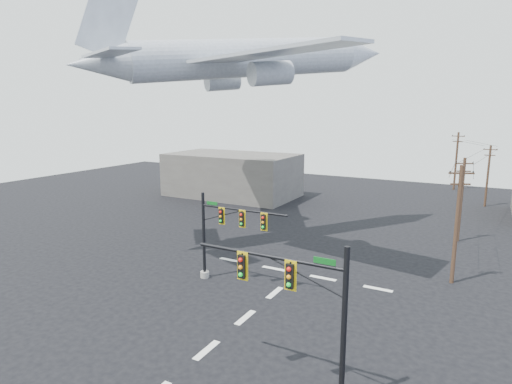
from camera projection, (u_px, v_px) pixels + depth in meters
The scene contains 11 objects.
ground at pixel (207, 350), 22.05m from camera, with size 120.00×120.00×0.00m, color black.
lane_markings at pixel (256, 308), 26.64m from camera, with size 14.00×21.20×0.01m.
signal_mast_near at pixel (308, 313), 18.04m from camera, with size 7.38×0.76×6.94m.
signal_mast_far at pixel (223, 233), 30.08m from camera, with size 6.97×0.70×6.40m.
utility_pole_a at pixel (457, 223), 29.78m from camera, with size 1.61×0.77×8.50m.
utility_pole_b at pixel (461, 198), 39.53m from camera, with size 1.52×0.69×7.89m.
utility_pole_c at pixel (488, 175), 53.85m from camera, with size 1.60×0.27×7.81m.
utility_pole_d at pixel (456, 160), 65.00m from camera, with size 1.83×0.30×8.84m.
power_lines at pixel (474, 154), 46.41m from camera, with size 5.94×39.42×0.46m.
airliner at pixel (247, 59), 36.98m from camera, with size 23.91×26.37×7.72m.
building_left at pixel (232, 175), 61.04m from camera, with size 18.00×10.00×6.00m, color #605C55.
Camera 1 is at (11.83, -16.43, 12.23)m, focal length 30.00 mm.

